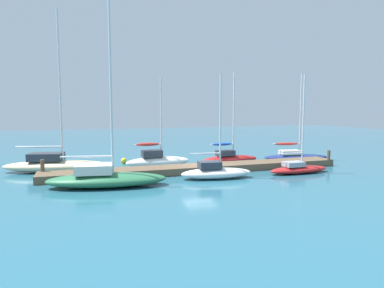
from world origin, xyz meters
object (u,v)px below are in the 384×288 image
sailboat_6 (295,155)px  mooring_buoy_red (159,159)px  sailboat_0 (56,164)px  sailboat_5 (298,168)px  mooring_buoy_yellow (124,161)px  sailboat_3 (216,171)px  sailboat_4 (230,157)px  sailboat_1 (106,177)px  sailboat_2 (157,160)px

sailboat_6 → mooring_buoy_red: bearing=-179.9°
sailboat_0 → sailboat_5: bearing=-7.3°
sailboat_5 → mooring_buoy_yellow: sailboat_5 is taller
sailboat_3 → mooring_buoy_red: bearing=111.4°
sailboat_4 → mooring_buoy_yellow: bearing=159.2°
sailboat_0 → sailboat_1: 7.28m
sailboat_6 → sailboat_3: bearing=-139.7°
mooring_buoy_red → mooring_buoy_yellow: size_ratio=1.32×
sailboat_1 → sailboat_4: 12.79m
sailboat_1 → sailboat_6: (18.10, 5.68, -0.14)m
sailboat_5 → mooring_buoy_red: size_ratio=11.26×
sailboat_2 → sailboat_4: sailboat_4 is taller
sailboat_0 → mooring_buoy_red: 8.86m
sailboat_2 → sailboat_6: (13.35, -0.52, -0.15)m
sailboat_3 → mooring_buoy_yellow: 10.34m
mooring_buoy_red → sailboat_6: bearing=-12.5°
sailboat_5 → sailboat_2: bearing=145.3°
sailboat_3 → sailboat_4: (3.75, 5.74, 0.06)m
sailboat_3 → sailboat_0: bearing=156.2°
sailboat_1 → sailboat_3: size_ratio=1.57×
sailboat_3 → sailboat_6: sailboat_6 is taller
sailboat_3 → mooring_buoy_yellow: size_ratio=14.47×
sailboat_0 → sailboat_2: (8.00, -0.32, -0.01)m
sailboat_3 → sailboat_1: bearing=-172.2°
sailboat_1 → sailboat_4: bearing=36.4°
sailboat_6 → mooring_buoy_yellow: sailboat_6 is taller
sailboat_2 → mooring_buoy_yellow: bearing=128.9°
sailboat_4 → sailboat_6: size_ratio=1.00×
sailboat_0 → sailboat_2: bearing=10.8°
sailboat_5 → sailboat_6: size_ratio=0.92×
sailboat_5 → sailboat_6: bearing=55.0°
sailboat_4 → sailboat_0: bearing=176.0°
sailboat_5 → sailboat_6: 6.83m
sailboat_2 → sailboat_1: bearing=-129.3°
sailboat_1 → mooring_buoy_yellow: (2.30, 9.05, -0.35)m
sailboat_3 → sailboat_6: bearing=34.2°
sailboat_0 → sailboat_1: (3.25, -6.52, -0.03)m
sailboat_4 → mooring_buoy_red: bearing=154.9°
sailboat_1 → sailboat_3: (7.59, 0.17, -0.09)m
sailboat_4 → sailboat_5: (3.01, -5.94, -0.13)m
sailboat_2 → sailboat_6: size_ratio=0.92×
sailboat_5 → sailboat_1: bearing=178.2°
sailboat_1 → mooring_buoy_red: sailboat_1 is taller
sailboat_4 → sailboat_2: bearing=175.9°
sailboat_2 → sailboat_3: sailboat_2 is taller
sailboat_2 → mooring_buoy_red: (0.63, 2.31, -0.28)m
sailboat_5 → mooring_buoy_red: sailboat_5 is taller
sailboat_6 → sailboat_4: bearing=-169.4°
sailboat_4 → mooring_buoy_red: size_ratio=12.24×
sailboat_3 → mooring_buoy_yellow: (-5.30, 8.88, -0.26)m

